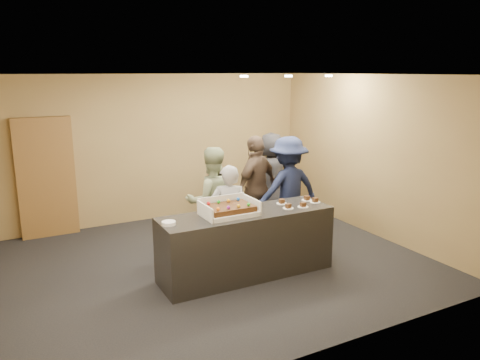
# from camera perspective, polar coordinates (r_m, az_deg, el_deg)

# --- Properties ---
(room) EXTENTS (6.04, 6.00, 2.70)m
(room) POSITION_cam_1_polar(r_m,az_deg,el_deg) (6.54, -3.61, 0.78)
(room) COLOR black
(room) RESTS_ON ground
(serving_counter) EXTENTS (2.40, 0.72, 0.90)m
(serving_counter) POSITION_cam_1_polar(r_m,az_deg,el_deg) (6.43, 0.79, -7.78)
(serving_counter) COLOR black
(serving_counter) RESTS_ON floor
(storage_cabinet) EXTENTS (0.92, 0.15, 2.02)m
(storage_cabinet) POSITION_cam_1_polar(r_m,az_deg,el_deg) (8.45, -22.56, 0.26)
(storage_cabinet) COLOR brown
(storage_cabinet) RESTS_ON floor
(cake_box) EXTENTS (0.71, 0.49, 0.21)m
(cake_box) POSITION_cam_1_polar(r_m,az_deg,el_deg) (6.18, -1.43, -3.80)
(cake_box) COLOR white
(cake_box) RESTS_ON serving_counter
(sheet_cake) EXTENTS (0.61, 0.42, 0.12)m
(sheet_cake) POSITION_cam_1_polar(r_m,az_deg,el_deg) (6.14, -1.33, -3.42)
(sheet_cake) COLOR #3E200E
(sheet_cake) RESTS_ON cake_box
(plate_stack) EXTENTS (0.17, 0.17, 0.04)m
(plate_stack) POSITION_cam_1_polar(r_m,az_deg,el_deg) (5.85, -8.69, -5.22)
(plate_stack) COLOR white
(plate_stack) RESTS_ON serving_counter
(slice_a) EXTENTS (0.15, 0.15, 0.07)m
(slice_a) POSITION_cam_1_polar(r_m,az_deg,el_deg) (6.48, 5.90, -3.27)
(slice_a) COLOR white
(slice_a) RESTS_ON serving_counter
(slice_b) EXTENTS (0.15, 0.15, 0.07)m
(slice_b) POSITION_cam_1_polar(r_m,az_deg,el_deg) (6.70, 5.11, -2.71)
(slice_b) COLOR white
(slice_b) RESTS_ON serving_counter
(slice_c) EXTENTS (0.15, 0.15, 0.07)m
(slice_c) POSITION_cam_1_polar(r_m,az_deg,el_deg) (6.57, 7.69, -3.09)
(slice_c) COLOR white
(slice_c) RESTS_ON serving_counter
(slice_d) EXTENTS (0.15, 0.15, 0.07)m
(slice_d) POSITION_cam_1_polar(r_m,az_deg,el_deg) (6.91, 8.15, -2.29)
(slice_d) COLOR white
(slice_d) RESTS_ON serving_counter
(slice_e) EXTENTS (0.15, 0.15, 0.07)m
(slice_e) POSITION_cam_1_polar(r_m,az_deg,el_deg) (6.83, 9.15, -2.52)
(slice_e) COLOR white
(slice_e) RESTS_ON serving_counter
(person_server_grey) EXTENTS (0.63, 0.53, 1.47)m
(person_server_grey) POSITION_cam_1_polar(r_m,az_deg,el_deg) (6.70, -1.38, -4.34)
(person_server_grey) COLOR #A5A6AB
(person_server_grey) RESTS_ON floor
(person_sage_man) EXTENTS (0.90, 0.75, 1.66)m
(person_sage_man) POSITION_cam_1_polar(r_m,az_deg,el_deg) (7.09, -3.46, -2.59)
(person_sage_man) COLOR #9AA67D
(person_sage_man) RESTS_ON floor
(person_navy_man) EXTENTS (1.14, 0.67, 1.73)m
(person_navy_man) POSITION_cam_1_polar(r_m,az_deg,el_deg) (7.68, 5.87, -1.11)
(person_navy_man) COLOR #171E3F
(person_navy_man) RESTS_ON floor
(person_brown_extra) EXTENTS (1.10, 0.81, 1.74)m
(person_brown_extra) POSITION_cam_1_polar(r_m,az_deg,el_deg) (7.73, 2.02, -0.94)
(person_brown_extra) COLOR #503C30
(person_brown_extra) RESTS_ON floor
(person_dark_suit) EXTENTS (0.96, 0.80, 1.67)m
(person_dark_suit) POSITION_cam_1_polar(r_m,az_deg,el_deg) (8.64, 3.80, 0.32)
(person_dark_suit) COLOR black
(person_dark_suit) RESTS_ON floor
(ceiling_spotlights) EXTENTS (1.72, 0.12, 0.03)m
(ceiling_spotlights) POSITION_cam_1_polar(r_m,az_deg,el_deg) (7.61, 5.93, 12.50)
(ceiling_spotlights) COLOR #FFEAC6
(ceiling_spotlights) RESTS_ON ceiling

